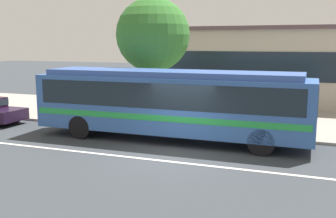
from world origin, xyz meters
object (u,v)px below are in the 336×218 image
Objects in this scene: pedestrian_waiting_near_sign at (249,108)px; street_tree_near_stop at (153,35)px; transit_bus at (170,100)px; pedestrian_standing_by_tree at (145,101)px; pedestrian_walking_along_curb at (270,108)px.

street_tree_near_stop reaches higher than pedestrian_waiting_near_sign.
transit_bus is 1.87× the size of street_tree_near_stop.
transit_bus is at bearing -137.50° from pedestrian_waiting_near_sign.
street_tree_near_stop reaches higher than pedestrian_standing_by_tree.
pedestrian_waiting_near_sign reaches higher than pedestrian_walking_along_curb.
pedestrian_waiting_near_sign reaches higher than pedestrian_standing_by_tree.
transit_bus is 3.87m from pedestrian_waiting_near_sign.
street_tree_near_stop reaches higher than transit_bus.
street_tree_near_stop is at bearing 122.66° from transit_bus.
pedestrian_standing_by_tree is at bearing -145.98° from street_tree_near_stop.
pedestrian_waiting_near_sign is 1.04× the size of pedestrian_walking_along_curb.
transit_bus is 7.01× the size of pedestrian_walking_along_curb.
pedestrian_standing_by_tree is at bearing -177.88° from pedestrian_walking_along_curb.
transit_bus is at bearing -137.28° from pedestrian_walking_along_curb.
street_tree_near_stop is (-5.88, 0.01, 3.34)m from pedestrian_walking_along_curb.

